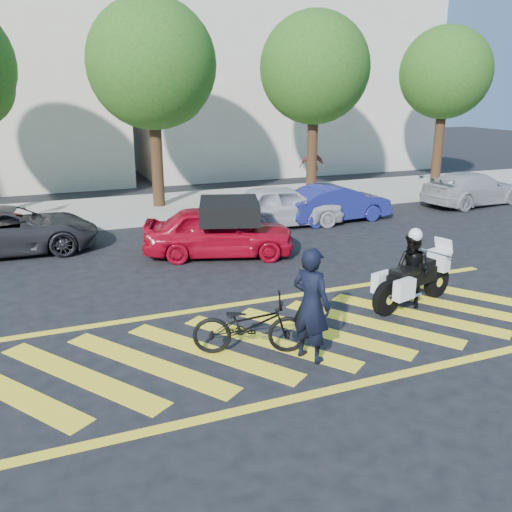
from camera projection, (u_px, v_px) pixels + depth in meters
name	position (u px, v px, depth m)	size (l,w,h in m)	color
ground	(298.00, 336.00, 10.11)	(90.00, 90.00, 0.00)	black
sidewalk	(160.00, 207.00, 20.72)	(60.00, 5.00, 0.15)	#9E998E
crosswalk	(296.00, 336.00, 10.09)	(12.33, 4.00, 0.01)	yellow
building_right	(279.00, 69.00, 30.30)	(16.00, 8.00, 11.00)	beige
tree_center	(155.00, 69.00, 19.34)	(4.60, 4.60, 7.56)	black
tree_right	(317.00, 72.00, 21.67)	(4.40, 4.40, 7.41)	black
tree_far_right	(446.00, 76.00, 24.02)	(4.00, 4.00, 7.10)	black
officer_bike	(311.00, 305.00, 8.99)	(0.72, 0.47, 1.98)	black
bicycle	(250.00, 325.00, 9.35)	(0.69, 1.98, 1.04)	black
police_motorcycle	(412.00, 280.00, 11.37)	(2.35, 1.08, 1.06)	black
officer_moto	(412.00, 271.00, 11.31)	(0.76, 0.59, 1.57)	black
red_convertible	(219.00, 231.00, 14.79)	(1.64, 4.08, 1.39)	#AD081D
parked_mid_left	(11.00, 230.00, 15.09)	(2.16, 4.69, 1.30)	black
parked_mid_right	(283.00, 205.00, 18.05)	(1.64, 4.08, 1.39)	#B8B7BC
parked_right	(336.00, 203.00, 18.72)	(1.34, 3.84, 1.27)	navy
parked_far_right	(472.00, 189.00, 21.38)	(1.82, 4.47, 1.30)	#979B9E
pedestrian_right	(313.00, 167.00, 23.71)	(1.15, 0.48, 1.97)	brown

